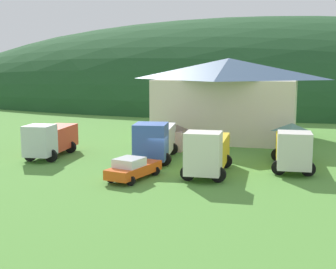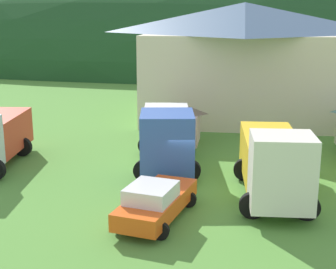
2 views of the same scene
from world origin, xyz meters
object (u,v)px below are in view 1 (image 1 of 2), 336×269
(play_shed_pink, at_px, (172,136))
(tow_truck_silver, at_px, (50,139))
(play_shed_cream, at_px, (291,139))
(heavy_rig_striped, at_px, (208,151))
(box_truck_blue, at_px, (155,139))
(flatbed_truck_yellow, at_px, (292,148))
(service_pickup_orange, at_px, (133,168))
(traffic_cone_near_pickup, at_px, (221,160))
(depot_building, at_px, (228,97))

(play_shed_pink, bearing_deg, tow_truck_silver, -145.05)
(play_shed_pink, bearing_deg, play_shed_cream, 2.51)
(heavy_rig_striped, bearing_deg, tow_truck_silver, -102.98)
(play_shed_cream, bearing_deg, heavy_rig_striped, -121.34)
(play_shed_pink, height_order, box_truck_blue, box_truck_blue)
(box_truck_blue, bearing_deg, flatbed_truck_yellow, 81.06)
(play_shed_cream, distance_m, service_pickup_orange, 16.72)
(heavy_rig_striped, height_order, traffic_cone_near_pickup, heavy_rig_striped)
(play_shed_pink, xyz_separation_m, tow_truck_silver, (-9.51, -6.65, 0.32))
(heavy_rig_striped, xyz_separation_m, traffic_cone_near_pickup, (0.11, 5.41, -1.76))
(play_shed_pink, distance_m, tow_truck_silver, 11.61)
(play_shed_pink, bearing_deg, traffic_cone_near_pickup, -34.18)
(depot_building, height_order, heavy_rig_striped, depot_building)
(play_shed_cream, relative_size, traffic_cone_near_pickup, 5.09)
(play_shed_cream, distance_m, tow_truck_silver, 21.93)
(depot_building, relative_size, tow_truck_silver, 2.16)
(box_truck_blue, bearing_deg, tow_truck_silver, -90.56)
(play_shed_pink, distance_m, flatbed_truck_yellow, 12.64)
(tow_truck_silver, distance_m, box_truck_blue, 9.55)
(tow_truck_silver, xyz_separation_m, service_pickup_orange, (10.03, -5.69, -0.85))
(flatbed_truck_yellow, bearing_deg, service_pickup_orange, -61.39)
(play_shed_cream, height_order, traffic_cone_near_pickup, play_shed_cream)
(play_shed_cream, distance_m, heavy_rig_striped, 11.27)
(flatbed_truck_yellow, bearing_deg, depot_building, -156.56)
(heavy_rig_striped, bearing_deg, depot_building, -179.13)
(depot_building, relative_size, box_truck_blue, 1.90)
(play_shed_pink, bearing_deg, flatbed_truck_yellow, -24.81)
(tow_truck_silver, bearing_deg, service_pickup_orange, 54.23)
(play_shed_pink, xyz_separation_m, box_truck_blue, (-0.06, -5.28, 0.47))
(depot_building, bearing_deg, flatbed_truck_yellow, -62.44)
(play_shed_cream, height_order, tow_truck_silver, tow_truck_silver)
(play_shed_pink, distance_m, box_truck_blue, 5.30)
(heavy_rig_striped, relative_size, flatbed_truck_yellow, 0.93)
(box_truck_blue, relative_size, service_pickup_orange, 1.60)
(tow_truck_silver, bearing_deg, box_truck_blue, 92.03)
(depot_building, bearing_deg, traffic_cone_near_pickup, -83.31)
(depot_building, bearing_deg, heavy_rig_striped, -85.63)
(tow_truck_silver, bearing_deg, flatbed_truck_yellow, 87.44)
(service_pickup_orange, bearing_deg, flatbed_truck_yellow, 135.13)
(play_shed_cream, xyz_separation_m, tow_truck_silver, (-20.74, -7.14, 0.15))
(service_pickup_orange, bearing_deg, play_shed_cream, 152.55)
(depot_building, height_order, play_shed_pink, depot_building)
(play_shed_pink, relative_size, heavy_rig_striped, 0.35)
(tow_truck_silver, height_order, service_pickup_orange, tow_truck_silver)
(depot_building, relative_size, play_shed_cream, 5.41)
(play_shed_cream, relative_size, tow_truck_silver, 0.40)
(play_shed_pink, xyz_separation_m, traffic_cone_near_pickup, (5.48, -3.72, -1.35))
(service_pickup_orange, relative_size, traffic_cone_near_pickup, 9.01)
(depot_building, relative_size, flatbed_truck_yellow, 1.86)
(depot_building, bearing_deg, box_truck_blue, -105.77)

